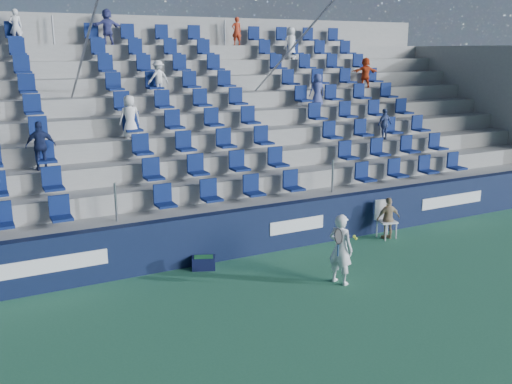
% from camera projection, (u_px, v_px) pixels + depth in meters
% --- Properties ---
extents(ground, '(70.00, 70.00, 0.00)m').
position_uv_depth(ground, '(310.00, 303.00, 11.66)').
color(ground, '#327550').
rests_on(ground, ground).
extents(sponsor_wall, '(24.00, 0.32, 1.20)m').
position_uv_depth(sponsor_wall, '(243.00, 233.00, 14.23)').
color(sponsor_wall, '#0F1837').
rests_on(sponsor_wall, ground).
extents(grandstand, '(24.00, 8.17, 6.63)m').
position_uv_depth(grandstand, '(172.00, 143.00, 18.24)').
color(grandstand, gray).
rests_on(grandstand, ground).
extents(tennis_player, '(0.69, 0.68, 1.59)m').
position_uv_depth(tennis_player, '(341.00, 249.00, 12.47)').
color(tennis_player, white).
rests_on(tennis_player, ground).
extents(line_judge_chair, '(0.54, 0.56, 1.04)m').
position_uv_depth(line_judge_chair, '(385.00, 216.00, 15.65)').
color(line_judge_chair, white).
rests_on(line_judge_chair, ground).
extents(line_judge, '(0.72, 0.41, 1.16)m').
position_uv_depth(line_judge, '(388.00, 218.00, 15.52)').
color(line_judge, tan).
rests_on(line_judge, ground).
extents(ball_bin, '(0.64, 0.54, 0.31)m').
position_uv_depth(ball_bin, '(204.00, 262.00, 13.44)').
color(ball_bin, '#0F1438').
rests_on(ball_bin, ground).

